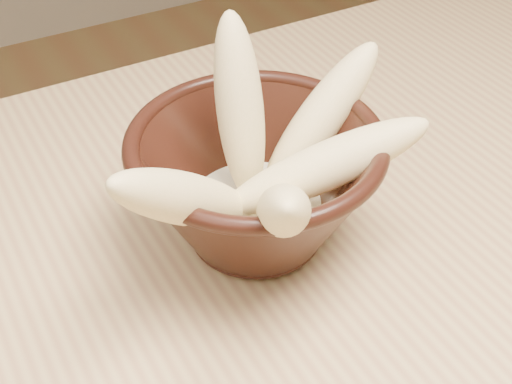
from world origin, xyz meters
The scene contains 8 objects.
table centered at (0.00, 0.00, 0.67)m, with size 1.20×0.80×0.75m.
bowl centered at (-0.21, 0.08, 0.81)m, with size 0.20×0.20×0.11m.
milk_puddle centered at (-0.21, 0.08, 0.79)m, with size 0.11×0.11×0.02m, color beige.
banana_upright centered at (-0.20, 0.11, 0.86)m, with size 0.04×0.04×0.15m, color #D9CA80.
banana_left centered at (-0.28, 0.05, 0.85)m, with size 0.04×0.04×0.17m, color #D9CA80.
banana_right centered at (-0.14, 0.10, 0.84)m, with size 0.04×0.04×0.14m, color #D9CA80.
banana_across centered at (-0.17, 0.04, 0.84)m, with size 0.04×0.04×0.16m, color #D9CA80.
banana_front centered at (-0.23, 0.01, 0.84)m, with size 0.04×0.04×0.16m, color #D9CA80.
Camera 1 is at (-0.41, -0.29, 1.16)m, focal length 50.00 mm.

